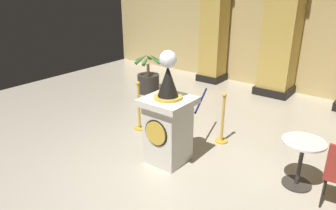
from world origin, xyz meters
TOP-DOWN VIEW (x-y plane):
  - ground_plane at (0.00, 0.00)m, footprint 12.30×12.30m
  - back_wall at (0.00, 5.23)m, footprint 12.30×0.16m
  - pedestal_clock at (-0.20, 0.26)m, footprint 0.75×0.75m
  - stanchion_near at (0.20, 1.40)m, footprint 0.24×0.24m
  - stanchion_far at (-1.40, 0.86)m, footprint 0.24×0.24m
  - velvet_rope at (-0.60, 1.13)m, footprint 1.11×1.09m
  - column_left at (-1.96, 4.76)m, footprint 0.75×0.75m
  - column_centre_rear at (0.00, 4.76)m, footprint 0.95×0.95m
  - potted_palm_left at (-2.77, 2.72)m, footprint 0.76×0.69m
  - cafe_table at (1.75, 0.89)m, footprint 0.61×0.61m

SIDE VIEW (x-z plane):
  - ground_plane at x=0.00m, z-range 0.00..0.00m
  - potted_palm_left at x=-2.77m, z-range -0.22..0.89m
  - stanchion_near at x=0.20m, z-range -0.15..0.83m
  - stanchion_far at x=-1.40m, z-range -0.15..0.87m
  - cafe_table at x=1.75m, z-range 0.10..0.84m
  - pedestal_clock at x=-0.20m, z-range -0.22..1.67m
  - velvet_rope at x=-0.60m, z-range 0.68..0.90m
  - column_left at x=-1.96m, z-range -0.01..3.75m
  - column_centre_rear at x=0.00m, z-range -0.01..3.75m
  - back_wall at x=0.00m, z-range 0.00..3.92m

